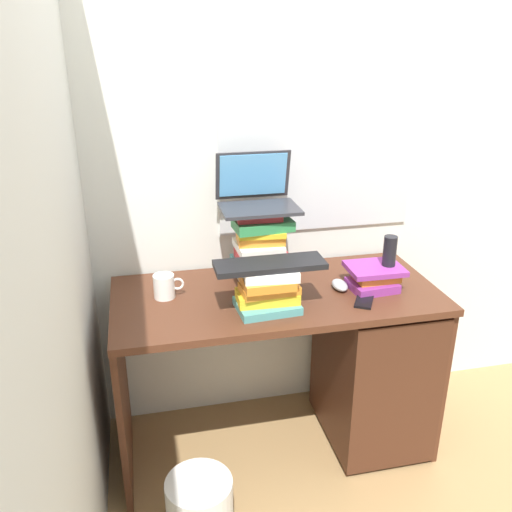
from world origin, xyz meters
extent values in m
plane|color=#9E7A4C|center=(0.00, 0.00, 0.00)|extent=(6.00, 6.00, 0.00)
cube|color=silver|center=(0.00, 0.35, 1.30)|extent=(6.00, 0.05, 2.60)
cube|color=silver|center=(0.27, 0.32, 1.32)|extent=(0.90, 0.01, 0.80)
cube|color=silver|center=(-0.78, 0.00, 1.30)|extent=(0.05, 6.00, 2.60)
cube|color=#4C2819|center=(0.00, 0.00, 0.76)|extent=(1.34, 0.62, 0.03)
cube|color=#4C2819|center=(-0.66, 0.00, 0.37)|extent=(0.02, 0.57, 0.74)
cube|color=#4C2819|center=(0.66, 0.00, 0.37)|extent=(0.02, 0.57, 0.74)
cube|color=#442416|center=(0.45, -0.03, 0.37)|extent=(0.40, 0.53, 0.71)
cube|color=beige|center=(-0.04, 0.11, 0.79)|extent=(0.19, 0.20, 0.04)
cube|color=#8C338C|center=(-0.04, 0.11, 0.83)|extent=(0.19, 0.19, 0.04)
cube|color=teal|center=(-0.04, 0.10, 0.87)|extent=(0.25, 0.18, 0.04)
cube|color=#B22D33|center=(-0.05, 0.09, 0.91)|extent=(0.21, 0.13, 0.04)
cube|color=white|center=(-0.06, 0.10, 0.95)|extent=(0.19, 0.19, 0.03)
cube|color=orange|center=(-0.05, 0.10, 0.98)|extent=(0.20, 0.15, 0.04)
cube|color=yellow|center=(-0.04, 0.11, 1.01)|extent=(0.21, 0.20, 0.02)
cube|color=#338C4C|center=(-0.04, 0.09, 1.04)|extent=(0.24, 0.16, 0.04)
cube|color=#B22D33|center=(-0.06, 0.11, 1.08)|extent=(0.19, 0.13, 0.04)
cube|color=teal|center=(-0.07, -0.14, 0.79)|extent=(0.24, 0.19, 0.03)
cube|color=yellow|center=(-0.07, -0.13, 0.83)|extent=(0.24, 0.14, 0.04)
cube|color=orange|center=(-0.07, -0.14, 0.86)|extent=(0.23, 0.13, 0.03)
cube|color=orange|center=(-0.07, -0.13, 0.89)|extent=(0.19, 0.17, 0.03)
cube|color=white|center=(-0.06, -0.14, 0.93)|extent=(0.22, 0.16, 0.04)
cube|color=#8C338C|center=(0.40, -0.06, 0.79)|extent=(0.20, 0.17, 0.04)
cube|color=orange|center=(0.42, -0.04, 0.83)|extent=(0.18, 0.12, 0.04)
cube|color=#8C338C|center=(0.41, -0.04, 0.86)|extent=(0.23, 0.18, 0.02)
cube|color=#2D2D33|center=(-0.05, 0.10, 1.11)|extent=(0.32, 0.21, 0.01)
cube|color=#2D2D33|center=(-0.05, 0.23, 1.22)|extent=(0.32, 0.05, 0.21)
cube|color=#59A5E5|center=(-0.05, 0.22, 1.22)|extent=(0.28, 0.04, 0.18)
cube|color=black|center=(-0.06, -0.13, 0.96)|extent=(0.42, 0.14, 0.02)
ellipsoid|color=#A5A8AD|center=(0.27, -0.03, 0.79)|extent=(0.06, 0.10, 0.04)
cylinder|color=white|center=(-0.45, 0.06, 0.82)|extent=(0.09, 0.09, 0.10)
torus|color=white|center=(-0.40, 0.06, 0.83)|extent=(0.05, 0.01, 0.05)
cylinder|color=black|center=(0.47, -0.04, 0.89)|extent=(0.06, 0.06, 0.22)
cube|color=black|center=(0.32, -0.16, 0.78)|extent=(0.12, 0.15, 0.01)
cylinder|color=silver|center=(-0.40, -0.44, 0.13)|extent=(0.25, 0.25, 0.26)
camera|label=1|loc=(-0.53, -1.96, 1.77)|focal=38.32mm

